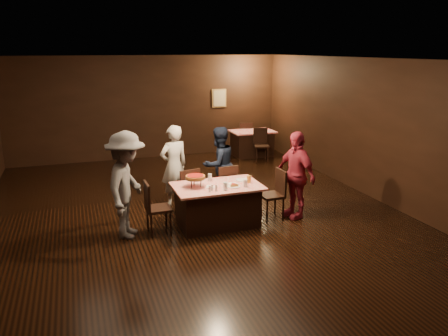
{
  "coord_description": "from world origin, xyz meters",
  "views": [
    {
      "loc": [
        -2.09,
        -7.89,
        3.19
      ],
      "look_at": [
        0.52,
        -0.36,
        1.0
      ],
      "focal_mm": 35.0,
      "sensor_mm": 36.0,
      "label": 1
    }
  ],
  "objects": [
    {
      "name": "plate_empty",
      "position": [
        0.83,
        -0.51,
        0.78
      ],
      "size": [
        0.25,
        0.25,
        0.01
      ],
      "primitive_type": "cylinder",
      "color": "white",
      "rests_on": "main_table"
    },
    {
      "name": "main_table",
      "position": [
        0.28,
        -0.66,
        0.39
      ],
      "size": [
        1.6,
        1.0,
        0.77
      ],
      "primitive_type": "cube",
      "color": "red",
      "rests_on": "ground"
    },
    {
      "name": "chair_back_near",
      "position": [
        2.99,
        3.47,
        0.47
      ],
      "size": [
        0.5,
        0.5,
        0.95
      ],
      "primitive_type": "cube",
      "rotation": [
        0.0,
        0.0,
        -0.23
      ],
      "color": "black",
      "rests_on": "ground"
    },
    {
      "name": "chair_far_right",
      "position": [
        0.68,
        0.09,
        0.47
      ],
      "size": [
        0.45,
        0.45,
        0.95
      ],
      "primitive_type": "cube",
      "rotation": [
        0.0,
        0.0,
        3.22
      ],
      "color": "black",
      "rests_on": "ground"
    },
    {
      "name": "glass_back",
      "position": [
        0.23,
        -0.36,
        0.84
      ],
      "size": [
        0.08,
        0.08,
        0.14
      ],
      "primitive_type": "cylinder",
      "color": "silver",
      "rests_on": "main_table"
    },
    {
      "name": "pizza_stand",
      "position": [
        -0.12,
        -0.61,
        0.95
      ],
      "size": [
        0.38,
        0.38,
        0.22
      ],
      "color": "black",
      "rests_on": "main_table"
    },
    {
      "name": "condiments",
      "position": [
        0.1,
        -0.94,
        0.82
      ],
      "size": [
        0.17,
        0.1,
        0.09
      ],
      "color": "silver",
      "rests_on": "main_table"
    },
    {
      "name": "glass_front_left",
      "position": [
        0.33,
        -0.96,
        0.84
      ],
      "size": [
        0.08,
        0.08,
        0.14
      ],
      "primitive_type": "cylinder",
      "color": "silver",
      "rests_on": "main_table"
    },
    {
      "name": "diner_grey_knit",
      "position": [
        -1.34,
        -0.64,
        0.93
      ],
      "size": [
        1.11,
        1.38,
        1.87
      ],
      "primitive_type": "imported",
      "rotation": [
        0.0,
        0.0,
        1.17
      ],
      "color": "slate",
      "rests_on": "ground"
    },
    {
      "name": "glass_front_right",
      "position": [
        0.73,
        -0.91,
        0.84
      ],
      "size": [
        0.08,
        0.08,
        0.14
      ],
      "primitive_type": "cylinder",
      "color": "silver",
      "rests_on": "main_table"
    },
    {
      "name": "napkin_left",
      "position": [
        0.13,
        -0.71,
        0.77
      ],
      "size": [
        0.21,
        0.21,
        0.01
      ],
      "primitive_type": "cube",
      "rotation": [
        0.0,
        0.0,
        -0.35
      ],
      "color": "white",
      "rests_on": "main_table"
    },
    {
      "name": "room",
      "position": [
        0.0,
        0.01,
        2.14
      ],
      "size": [
        10.0,
        10.04,
        3.02
      ],
      "color": "black",
      "rests_on": "ground"
    },
    {
      "name": "chair_far_left",
      "position": [
        -0.12,
        0.09,
        0.47
      ],
      "size": [
        0.49,
        0.49,
        0.95
      ],
      "primitive_type": "cube",
      "rotation": [
        0.0,
        0.0,
        3.33
      ],
      "color": "black",
      "rests_on": "ground"
    },
    {
      "name": "chair_back_far",
      "position": [
        2.99,
        4.77,
        0.47
      ],
      "size": [
        0.5,
        0.5,
        0.95
      ],
      "primitive_type": "cube",
      "rotation": [
        0.0,
        0.0,
        2.94
      ],
      "color": "black",
      "rests_on": "ground"
    },
    {
      "name": "diner_red_shirt",
      "position": [
        1.83,
        -0.75,
        0.85
      ],
      "size": [
        0.63,
        1.06,
        1.7
      ],
      "primitive_type": "imported",
      "rotation": [
        0.0,
        0.0,
        -1.34
      ],
      "color": "#AE2A44",
      "rests_on": "ground"
    },
    {
      "name": "chair_end_right",
      "position": [
        1.38,
        -0.66,
        0.47
      ],
      "size": [
        0.43,
        0.43,
        0.95
      ],
      "primitive_type": "cube",
      "rotation": [
        0.0,
        0.0,
        -1.55
      ],
      "color": "black",
      "rests_on": "ground"
    },
    {
      "name": "plate_with_slice",
      "position": [
        0.53,
        -0.84,
        0.8
      ],
      "size": [
        0.25,
        0.25,
        0.06
      ],
      "color": "white",
      "rests_on": "main_table"
    },
    {
      "name": "diner_navy_hoodie",
      "position": [
        0.74,
        0.61,
        0.81
      ],
      "size": [
        0.95,
        0.85,
        1.61
      ],
      "primitive_type": "imported",
      "rotation": [
        0.0,
        0.0,
        3.5
      ],
      "color": "black",
      "rests_on": "ground"
    },
    {
      "name": "napkin_center",
      "position": [
        0.58,
        -0.66,
        0.77
      ],
      "size": [
        0.19,
        0.19,
        0.01
      ],
      "primitive_type": "cube",
      "rotation": [
        0.0,
        0.0,
        0.21
      ],
      "color": "white",
      "rests_on": "main_table"
    },
    {
      "name": "diner_white_jacket",
      "position": [
        -0.22,
        0.66,
        0.85
      ],
      "size": [
        0.71,
        0.56,
        1.7
      ],
      "primitive_type": "imported",
      "rotation": [
        0.0,
        0.0,
        3.42
      ],
      "color": "silver",
      "rests_on": "ground"
    },
    {
      "name": "glass_amber",
      "position": [
        0.88,
        -0.71,
        0.84
      ],
      "size": [
        0.08,
        0.08,
        0.14
      ],
      "primitive_type": "cylinder",
      "color": "#BF7F26",
      "rests_on": "main_table"
    },
    {
      "name": "back_table",
      "position": [
        2.99,
        4.17,
        0.39
      ],
      "size": [
        1.3,
        0.9,
        0.77
      ],
      "primitive_type": "cube",
      "color": "red",
      "rests_on": "ground"
    },
    {
      "name": "chair_end_left",
      "position": [
        -0.82,
        -0.66,
        0.47
      ],
      "size": [
        0.43,
        0.43,
        0.95
      ],
      "primitive_type": "cube",
      "rotation": [
        0.0,
        0.0,
        1.6
      ],
      "color": "black",
      "rests_on": "ground"
    }
  ]
}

